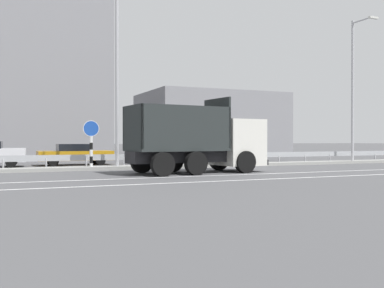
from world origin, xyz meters
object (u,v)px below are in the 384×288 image
dump_truck (212,145)px  street_lamp_1 (118,57)px  street_lamp_2 (354,85)px  parked_car_4 (160,153)px  median_road_sign (91,143)px  parked_car_3 (75,154)px

dump_truck → street_lamp_1: street_lamp_1 is taller
street_lamp_2 → parked_car_4: 13.70m
median_road_sign → parked_car_3: size_ratio=0.57×
street_lamp_1 → parked_car_4: (4.22, 5.26, -5.22)m
dump_truck → parked_car_4: size_ratio=1.76×
street_lamp_1 → parked_car_4: size_ratio=2.78×
street_lamp_2 → parked_car_3: bearing=162.8°
dump_truck → street_lamp_2: size_ratio=0.72×
street_lamp_2 → parked_car_3: size_ratio=2.11×
median_road_sign → parked_car_4: (5.56, 5.06, -0.69)m
median_road_sign → parked_car_3: median_road_sign is taller
dump_truck → median_road_sign: 6.36m
street_lamp_1 → parked_car_4: 8.52m
street_lamp_2 → parked_car_3: (-17.40, 5.39, -4.54)m
parked_car_3 → median_road_sign: bearing=0.7°
median_road_sign → street_lamp_1: bearing=-8.5°
parked_car_3 → parked_car_4: 5.59m
street_lamp_1 → street_lamp_2: (16.02, -0.03, -0.70)m
street_lamp_2 → parked_car_4: street_lamp_2 is taller
median_road_sign → parked_car_4: median_road_sign is taller
street_lamp_1 → parked_car_4: street_lamp_1 is taller
median_road_sign → parked_car_3: 5.21m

